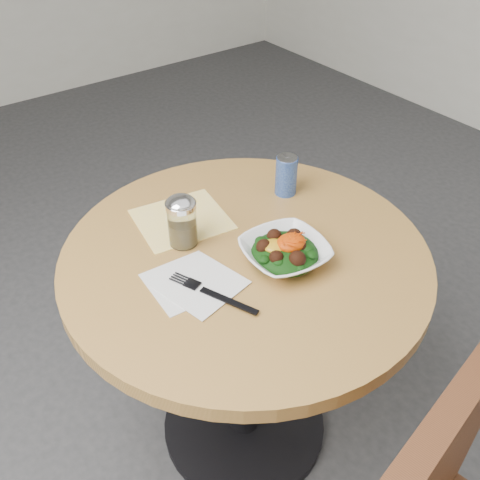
% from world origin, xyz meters
% --- Properties ---
extents(ground, '(6.00, 6.00, 0.00)m').
position_xyz_m(ground, '(0.00, 0.00, 0.00)').
color(ground, '#313134').
rests_on(ground, ground).
extents(table, '(0.90, 0.90, 0.75)m').
position_xyz_m(table, '(0.00, 0.00, 0.55)').
color(table, black).
rests_on(table, ground).
extents(cloth_napkin, '(0.26, 0.24, 0.00)m').
position_xyz_m(cloth_napkin, '(-0.06, 0.20, 0.75)').
color(cloth_napkin, yellow).
rests_on(cloth_napkin, table).
extents(paper_napkins, '(0.20, 0.21, 0.00)m').
position_xyz_m(paper_napkins, '(-0.17, -0.02, 0.75)').
color(paper_napkins, silver).
rests_on(paper_napkins, table).
extents(salad_bowl, '(0.22, 0.22, 0.07)m').
position_xyz_m(salad_bowl, '(0.05, -0.09, 0.78)').
color(salad_bowl, white).
rests_on(salad_bowl, table).
extents(fork, '(0.10, 0.22, 0.00)m').
position_xyz_m(fork, '(-0.16, -0.08, 0.76)').
color(fork, black).
rests_on(fork, table).
extents(spice_shaker, '(0.07, 0.07, 0.13)m').
position_xyz_m(spice_shaker, '(-0.11, 0.11, 0.82)').
color(spice_shaker, silver).
rests_on(spice_shaker, table).
extents(beverage_can, '(0.06, 0.06, 0.12)m').
position_xyz_m(beverage_can, '(0.24, 0.14, 0.81)').
color(beverage_can, navy).
rests_on(beverage_can, table).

